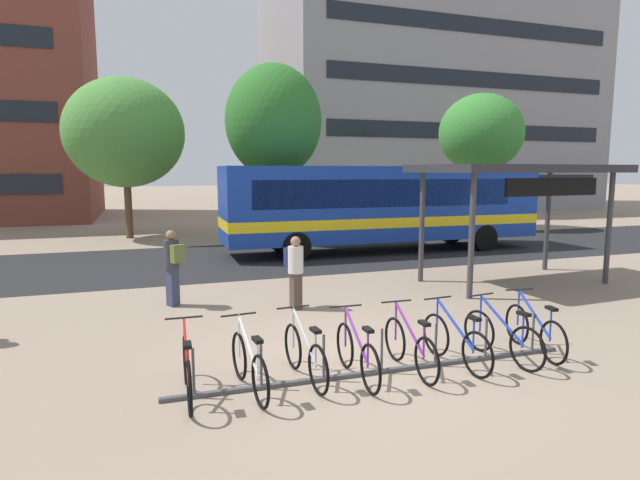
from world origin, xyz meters
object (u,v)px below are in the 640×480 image
at_px(parked_bicycle_blue_5, 456,342).
at_px(parked_bicycle_white_1, 249,366).
at_px(transit_shelter, 518,173).
at_px(street_tree_0, 273,121).
at_px(city_bus, 384,204).
at_px(parked_bicycle_purple_3, 357,354).
at_px(parked_bicycle_blue_7, 534,331).
at_px(parked_bicycle_silver_2, 305,355).
at_px(commuter_navy_pack_0, 295,267).
at_px(parked_bicycle_red_0, 187,371).
at_px(street_tree_1, 125,133).
at_px(street_tree_2, 481,133).
at_px(parked_bicycle_blue_6, 502,337).
at_px(commuter_olive_pack_1, 173,263).
at_px(parked_bicycle_purple_4, 410,347).

bearing_deg(parked_bicycle_blue_5, parked_bicycle_white_1, 84.24).
xyz_separation_m(transit_shelter, street_tree_0, (-4.13, 10.19, 2.12)).
xyz_separation_m(city_bus, parked_bicycle_blue_5, (-4.13, -10.92, -1.39)).
bearing_deg(parked_bicycle_purple_3, parked_bicycle_blue_5, -88.47).
xyz_separation_m(parked_bicycle_blue_5, parked_bicycle_blue_7, (1.57, 0.05, 0.00)).
relative_size(city_bus, parked_bicycle_white_1, 7.02).
relative_size(parked_bicycle_silver_2, commuter_navy_pack_0, 1.06).
bearing_deg(parked_bicycle_red_0, street_tree_1, 5.24).
bearing_deg(parked_bicycle_blue_7, street_tree_2, -25.51).
height_order(city_bus, parked_bicycle_blue_6, city_bus).
height_order(parked_bicycle_blue_6, street_tree_2, street_tree_2).
height_order(parked_bicycle_blue_5, parked_bicycle_blue_7, same).
relative_size(parked_bicycle_red_0, commuter_navy_pack_0, 1.06).
height_order(commuter_navy_pack_0, street_tree_0, street_tree_0).
height_order(parked_bicycle_white_1, parked_bicycle_blue_6, same).
xyz_separation_m(parked_bicycle_purple_3, street_tree_2, (14.01, 16.38, 4.60)).
bearing_deg(street_tree_0, parked_bicycle_silver_2, -102.54).
height_order(parked_bicycle_silver_2, parked_bicycle_blue_7, same).
relative_size(parked_bicycle_blue_7, street_tree_2, 0.24).
bearing_deg(commuter_olive_pack_1, commuter_navy_pack_0, -141.20).
xyz_separation_m(street_tree_0, street_tree_2, (11.47, 1.49, -0.11)).
xyz_separation_m(parked_bicycle_blue_6, commuter_navy_pack_0, (-2.24, 4.13, 0.55)).
height_order(parked_bicycle_silver_2, parked_bicycle_purple_3, same).
bearing_deg(commuter_olive_pack_1, city_bus, -82.33).
relative_size(city_bus, street_tree_1, 1.70).
distance_m(parked_bicycle_purple_4, parked_bicycle_blue_6, 1.63).
height_order(commuter_navy_pack_0, street_tree_1, street_tree_1).
distance_m(parked_bicycle_purple_3, street_tree_0, 15.82).
xyz_separation_m(parked_bicycle_purple_3, parked_bicycle_blue_6, (2.51, -0.06, 0.00)).
bearing_deg(parked_bicycle_blue_7, commuter_olive_pack_1, 54.97).
xyz_separation_m(city_bus, street_tree_2, (8.21, 5.47, 3.21)).
relative_size(city_bus, parked_bicycle_blue_6, 7.04).
distance_m(parked_bicycle_blue_5, street_tree_0, 15.65).
relative_size(city_bus, street_tree_0, 1.62).
xyz_separation_m(commuter_navy_pack_0, commuter_olive_pack_1, (-2.53, 1.10, 0.07)).
relative_size(parked_bicycle_purple_4, street_tree_1, 0.24).
xyz_separation_m(parked_bicycle_blue_7, transit_shelter, (3.42, 4.65, 2.59)).
height_order(parked_bicycle_silver_2, parked_bicycle_blue_5, same).
distance_m(transit_shelter, street_tree_0, 11.20).
distance_m(parked_bicycle_red_0, parked_bicycle_white_1, 0.83).
relative_size(commuter_navy_pack_0, street_tree_0, 0.22).
distance_m(parked_bicycle_blue_5, parked_bicycle_blue_6, 0.84).
relative_size(parked_bicycle_purple_4, street_tree_0, 0.23).
bearing_deg(parked_bicycle_purple_4, parked_bicycle_blue_5, -90.48).
xyz_separation_m(city_bus, parked_bicycle_silver_2, (-6.53, -10.70, -1.39)).
bearing_deg(commuter_navy_pack_0, parked_bicycle_purple_3, -11.36).
height_order(parked_bicycle_white_1, parked_bicycle_purple_4, same).
bearing_deg(transit_shelter, street_tree_1, 124.04).
height_order(parked_bicycle_blue_5, street_tree_1, street_tree_1).
relative_size(parked_bicycle_blue_7, commuter_olive_pack_1, 0.99).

